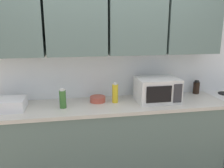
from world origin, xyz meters
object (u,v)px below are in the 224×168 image
(microwave, at_px, (157,90))
(bottle_blue_cleaner, at_px, (176,89))
(bowl_ceramic_small, at_px, (98,99))
(bottle_soy_dark, at_px, (196,87))
(bottle_green_oil, at_px, (63,99))
(dish_rack, at_px, (7,104))
(bottle_yellow_mustard, at_px, (115,93))

(microwave, relative_size, bottle_blue_cleaner, 3.25)
(bowl_ceramic_small, bearing_deg, microwave, -8.40)
(microwave, height_order, bowl_ceramic_small, microwave)
(microwave, bearing_deg, bottle_soy_dark, 19.45)
(bottle_green_oil, xyz_separation_m, bowl_ceramic_small, (0.40, 0.14, -0.07))
(microwave, height_order, bottle_soy_dark, microwave)
(bottle_blue_cleaner, height_order, bottle_soy_dark, bottle_soy_dark)
(dish_rack, distance_m, bottle_blue_cleaner, 2.03)
(microwave, bearing_deg, bowl_ceramic_small, 171.60)
(dish_rack, relative_size, bottle_green_oil, 1.75)
(microwave, height_order, bottle_green_oil, microwave)
(dish_rack, distance_m, bottle_green_oil, 0.59)
(bottle_yellow_mustard, distance_m, bowl_ceramic_small, 0.22)
(bottle_yellow_mustard, bearing_deg, dish_rack, -178.20)
(bottle_soy_dark, bearing_deg, dish_rack, -174.65)
(bottle_yellow_mustard, height_order, bottle_soy_dark, bottle_yellow_mustard)
(bottle_yellow_mustard, bearing_deg, bottle_soy_dark, 9.02)
(bottle_blue_cleaner, height_order, bowl_ceramic_small, bottle_blue_cleaner)
(microwave, distance_m, bottle_yellow_mustard, 0.50)
(bottle_soy_dark, relative_size, bottle_green_oil, 0.80)
(dish_rack, height_order, bowl_ceramic_small, dish_rack)
(bottle_yellow_mustard, xyz_separation_m, bottle_soy_dark, (1.13, 0.18, -0.03))
(microwave, height_order, bottle_yellow_mustard, microwave)
(bottle_green_oil, distance_m, bowl_ceramic_small, 0.43)
(bottle_blue_cleaner, relative_size, bottle_yellow_mustard, 0.62)
(bottle_yellow_mustard, height_order, bottle_green_oil, bottle_yellow_mustard)
(dish_rack, relative_size, bottle_yellow_mustard, 1.59)
(microwave, relative_size, bottle_green_oil, 2.21)
(dish_rack, height_order, bottle_green_oil, bottle_green_oil)
(bottle_blue_cleaner, height_order, bottle_yellow_mustard, bottle_yellow_mustard)
(dish_rack, xyz_separation_m, bottle_green_oil, (0.59, -0.04, 0.04))
(microwave, xyz_separation_m, bottle_yellow_mustard, (-0.50, 0.04, -0.03))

